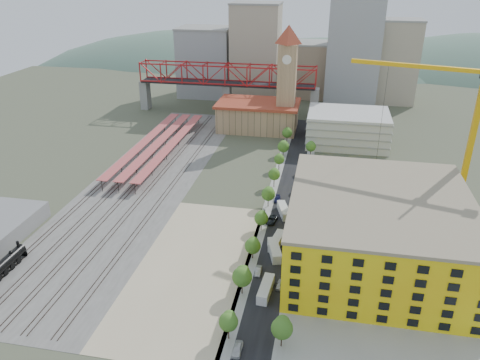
% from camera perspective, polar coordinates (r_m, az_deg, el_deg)
% --- Properties ---
extents(ground, '(400.00, 400.00, 0.00)m').
position_cam_1_polar(ground, '(148.77, -0.85, -3.76)').
color(ground, '#474C38').
rests_on(ground, ground).
extents(ballast_strip, '(36.00, 165.00, 0.06)m').
position_cam_1_polar(ballast_strip, '(173.65, -11.36, 0.11)').
color(ballast_strip, '#605E59').
rests_on(ballast_strip, ground).
extents(dirt_lot, '(28.00, 67.00, 0.06)m').
position_cam_1_polar(dirt_lot, '(123.67, -5.72, -10.41)').
color(dirt_lot, tan).
rests_on(dirt_lot, ground).
extents(street_asphalt, '(12.00, 170.00, 0.06)m').
position_cam_1_polar(street_asphalt, '(159.94, 5.88, -1.73)').
color(street_asphalt, black).
rests_on(street_asphalt, ground).
extents(sidewalk_west, '(3.00, 170.00, 0.04)m').
position_cam_1_polar(sidewalk_west, '(160.41, 3.92, -1.57)').
color(sidewalk_west, gray).
rests_on(sidewalk_west, ground).
extents(sidewalk_east, '(3.00, 170.00, 0.04)m').
position_cam_1_polar(sidewalk_east, '(159.65, 7.84, -1.89)').
color(sidewalk_east, gray).
rests_on(sidewalk_east, ground).
extents(construction_pad, '(50.00, 90.00, 0.06)m').
position_cam_1_polar(construction_pad, '(130.38, 17.27, -9.50)').
color(construction_pad, gray).
rests_on(construction_pad, ground).
extents(rail_tracks, '(26.56, 160.00, 0.18)m').
position_cam_1_polar(rail_tracks, '(174.26, -11.91, 0.20)').
color(rail_tracks, '#382B23').
rests_on(rail_tracks, ground).
extents(platform_canopies, '(16.00, 80.00, 4.12)m').
position_cam_1_polar(platform_canopies, '(197.53, -9.91, 4.54)').
color(platform_canopies, '#BE5349').
rests_on(platform_canopies, ground).
extents(station_hall, '(38.00, 24.00, 13.10)m').
position_cam_1_polar(station_hall, '(221.87, 2.22, 7.88)').
color(station_hall, tan).
rests_on(station_hall, ground).
extents(clock_tower, '(12.00, 12.00, 52.00)m').
position_cam_1_polar(clock_tower, '(213.02, 5.78, 13.17)').
color(clock_tower, tan).
rests_on(clock_tower, ground).
extents(parking_garage, '(34.00, 26.00, 14.00)m').
position_cam_1_polar(parking_garage, '(208.19, 12.98, 6.21)').
color(parking_garage, silver).
rests_on(parking_garage, ground).
extents(truss_bridge, '(94.00, 9.60, 25.60)m').
position_cam_1_polar(truss_bridge, '(244.28, -1.62, 12.42)').
color(truss_bridge, gray).
rests_on(truss_bridge, ground).
extents(construction_building, '(44.60, 50.60, 18.80)m').
position_cam_1_polar(construction_building, '(125.13, 16.44, -5.86)').
color(construction_building, '#F9FF15').
rests_on(construction_building, ground).
extents(street_trees, '(15.40, 124.40, 8.00)m').
position_cam_1_polar(street_trees, '(151.08, 5.50, -3.40)').
color(street_trees, '#387021').
rests_on(street_trees, ground).
extents(skyline, '(133.00, 46.00, 60.00)m').
position_cam_1_polar(skyline, '(275.18, 6.95, 14.49)').
color(skyline, '#9EA0A3').
rests_on(skyline, ground).
extents(distant_hills, '(647.00, 264.00, 227.00)m').
position_cam_1_polar(distant_hills, '(416.49, 12.75, 2.92)').
color(distant_hills, '#4C6B59').
rests_on(distant_hills, ground).
extents(tower_crane, '(47.89, 15.19, 52.63)m').
position_cam_1_polar(tower_crane, '(146.70, 25.59, 7.10)').
color(tower_crane, '#EFAE0F').
rests_on(tower_crane, ground).
extents(site_trailer_a, '(3.19, 9.65, 2.60)m').
position_cam_1_polar(site_trailer_a, '(113.60, 3.16, -13.14)').
color(site_trailer_a, silver).
rests_on(site_trailer_a, ground).
extents(site_trailer_b, '(5.12, 9.95, 2.64)m').
position_cam_1_polar(site_trailer_b, '(127.08, 4.23, -8.57)').
color(site_trailer_b, silver).
rests_on(site_trailer_b, ground).
extents(site_trailer_c, '(3.92, 9.38, 2.49)m').
position_cam_1_polar(site_trailer_c, '(131.30, 4.51, -7.42)').
color(site_trailer_c, silver).
rests_on(site_trailer_c, ground).
extents(site_trailer_d, '(5.26, 9.81, 2.60)m').
position_cam_1_polar(site_trailer_d, '(146.63, 5.34, -3.75)').
color(site_trailer_d, silver).
rests_on(site_trailer_d, ground).
extents(car_0, '(1.92, 4.58, 1.55)m').
position_cam_1_polar(car_0, '(99.84, -0.34, -19.94)').
color(car_0, silver).
rests_on(car_0, ground).
extents(car_1, '(1.57, 4.26, 1.39)m').
position_cam_1_polar(car_1, '(120.31, 2.23, -11.02)').
color(car_1, '#9E9FA3').
rests_on(car_1, ground).
extents(car_2, '(3.53, 6.06, 1.58)m').
position_cam_1_polar(car_2, '(142.33, 3.89, -4.87)').
color(car_2, black).
rests_on(car_2, ground).
extents(car_3, '(2.04, 4.58, 1.30)m').
position_cam_1_polar(car_3, '(155.10, 4.59, -2.30)').
color(car_3, '#1A1D4D').
rests_on(car_3, ground).
extents(car_4, '(1.89, 4.03, 1.33)m').
position_cam_1_polar(car_4, '(116.13, 4.87, -12.62)').
color(car_4, silver).
rests_on(car_4, ground).
extents(car_5, '(1.74, 4.45, 1.44)m').
position_cam_1_polar(car_5, '(126.75, 5.56, -9.05)').
color(car_5, '#A4A3A8').
rests_on(car_5, ground).
extents(car_6, '(2.64, 5.55, 1.53)m').
position_cam_1_polar(car_6, '(144.03, 6.40, -4.60)').
color(car_6, black).
rests_on(car_6, ground).
extents(car_7, '(2.81, 5.49, 1.52)m').
position_cam_1_polar(car_7, '(168.90, 7.25, -0.03)').
color(car_7, navy).
rests_on(car_7, ground).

